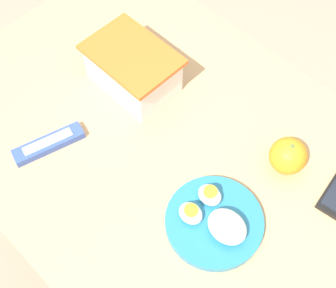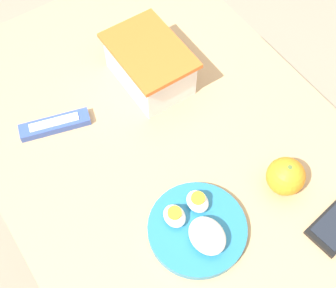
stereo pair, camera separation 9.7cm
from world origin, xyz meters
name	(u,v)px [view 2 (the right image)]	position (x,y,z in m)	size (l,w,h in m)	color
ground_plane	(173,262)	(0.00, 0.00, 0.00)	(10.00, 10.00, 0.00)	gray
table	(175,175)	(0.00, 0.00, 0.67)	(1.12, 0.73, 0.78)	tan
food_container	(150,67)	(-0.20, 0.06, 0.82)	(0.20, 0.14, 0.10)	white
orange_fruit	(286,176)	(0.18, 0.14, 0.82)	(0.08, 0.08, 0.08)	orange
rice_plate	(198,228)	(0.17, -0.06, 0.80)	(0.19, 0.19, 0.06)	teal
candy_bar	(55,125)	(-0.20, -0.18, 0.79)	(0.08, 0.16, 0.02)	#334C9E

